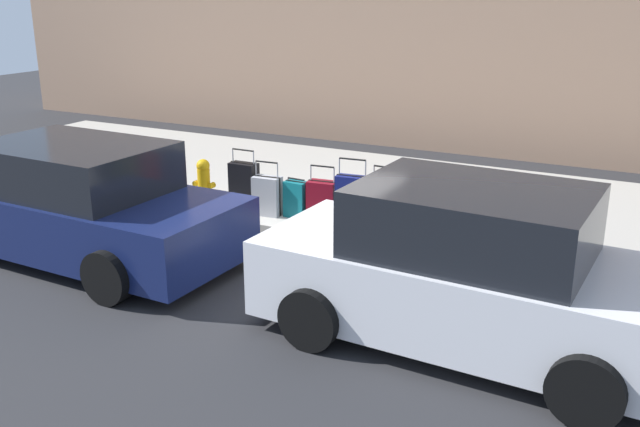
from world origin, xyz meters
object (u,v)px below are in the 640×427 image
suitcase_teal_0 (524,234)px  parked_car_navy_1 (77,204)px  suitcase_olive_3 (414,213)px  suitcase_silver_8 (267,196)px  suitcase_red_4 (384,209)px  suitcase_teal_7 (296,199)px  suitcase_navy_5 (352,202)px  suitcase_maroon_6 (322,201)px  parked_car_white_0 (469,273)px  suitcase_silver_1 (485,222)px  fire_hydrant (204,180)px  bollard_post (164,176)px  suitcase_black_2 (450,224)px  suitcase_black_9 (244,186)px

suitcase_teal_0 → parked_car_navy_1: parked_car_navy_1 is taller
suitcase_olive_3 → suitcase_silver_8: 2.34m
parked_car_navy_1 → suitcase_olive_3: bearing=-149.2°
suitcase_red_4 → suitcase_teal_7: size_ratio=1.58×
suitcase_navy_5 → suitcase_maroon_6: bearing=-4.2°
suitcase_olive_3 → suitcase_teal_7: bearing=-4.2°
suitcase_maroon_6 → parked_car_white_0: size_ratio=0.20×
suitcase_teal_7 → suitcase_silver_1: bearing=179.6°
suitcase_silver_1 → fire_hydrant: size_ratio=1.39×
suitcase_teal_0 → bollard_post: suitcase_teal_0 is taller
suitcase_silver_8 → fire_hydrant: suitcase_silver_8 is taller
suitcase_silver_1 → suitcase_olive_3: 0.96m
parked_car_navy_1 → fire_hydrant: bearing=-97.0°
suitcase_black_2 → fire_hydrant: (4.02, 0.05, 0.12)m
suitcase_olive_3 → suitcase_black_2: bearing=-164.4°
suitcase_silver_1 → suitcase_teal_7: suitcase_silver_1 is taller
suitcase_teal_7 → suitcase_silver_8: 0.45m
suitcase_black_2 → suitcase_olive_3: 0.51m
suitcase_olive_3 → bollard_post: bearing=1.0°
suitcase_silver_1 → suitcase_black_9: suitcase_silver_1 is taller
suitcase_black_2 → suitcase_red_4: bearing=-0.3°
bollard_post → suitcase_maroon_6: bearing=-175.7°
suitcase_teal_7 → bollard_post: bollard_post is taller
suitcase_black_2 → parked_car_navy_1: 4.95m
suitcase_navy_5 → suitcase_teal_7: 0.94m
suitcase_maroon_6 → fire_hydrant: 2.09m
suitcase_black_2 → suitcase_navy_5: bearing=1.3°
suitcase_teal_0 → suitcase_teal_7: suitcase_teal_0 is taller
suitcase_teal_0 → parked_car_white_0: size_ratio=0.19×
suitcase_red_4 → fire_hydrant: suitcase_red_4 is taller
suitcase_black_2 → parked_car_white_0: 2.62m
suitcase_black_2 → parked_car_navy_1: bearing=29.3°
suitcase_teal_0 → parked_car_white_0: bearing=89.2°
suitcase_navy_5 → bollard_post: bearing=3.0°
suitcase_silver_1 → suitcase_black_2: size_ratio=1.29×
suitcase_navy_5 → suitcase_red_4: bearing=-175.6°
suitcase_black_2 → suitcase_olive_3: suitcase_olive_3 is taller
suitcase_red_4 → fire_hydrant: bearing=1.1°
suitcase_navy_5 → fire_hydrant: bearing=0.5°
suitcase_teal_0 → suitcase_red_4: size_ratio=0.86×
suitcase_silver_1 → parked_car_navy_1: 5.37m
fire_hydrant → parked_car_navy_1: (0.29, 2.37, 0.21)m
suitcase_silver_1 → suitcase_navy_5: size_ratio=0.98×
suitcase_silver_8 → bollard_post: size_ratio=1.07×
suitcase_black_2 → suitcase_maroon_6: size_ratio=0.91×
suitcase_silver_1 → suitcase_black_9: size_ratio=1.05×
suitcase_teal_0 → suitcase_black_9: suitcase_black_9 is taller
suitcase_black_2 → fire_hydrant: size_ratio=1.08×
fire_hydrant → parked_car_navy_1: 2.39m
suitcase_teal_0 → suitcase_silver_1: 0.51m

